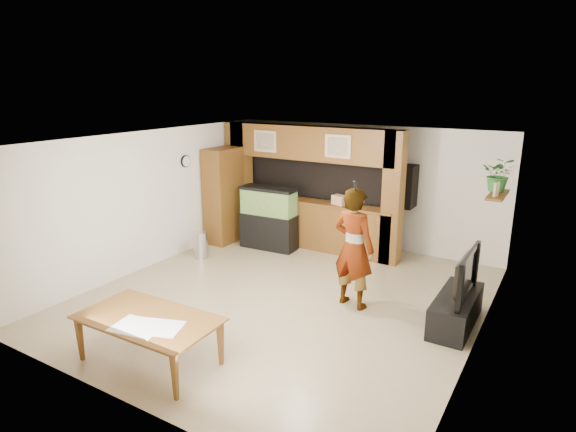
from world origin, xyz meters
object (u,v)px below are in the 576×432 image
Objects in this scene: aquarium at (269,219)px; television at (460,273)px; dining_table at (148,341)px; pantry_cabinet at (224,196)px; person at (354,248)px.

aquarium is 4.48m from television.
dining_table is at bearing -79.03° from aquarium.
pantry_cabinet is 4.08m from person.
pantry_cabinet is 1.56× the size of aquarium.
television is at bearing 43.75° from dining_table.
person is at bearing 96.31° from television.
person reaches higher than television.
person is (3.78, -1.54, -0.08)m from pantry_cabinet.
pantry_cabinet is at bearing -178.12° from aquarium.
dining_table is (-1.52, -2.88, -0.65)m from person.
pantry_cabinet is 1.19m from aquarium.
dining_table is at bearing 134.76° from television.
pantry_cabinet is 1.17× the size of dining_table.
dining_table is (1.14, -4.52, -0.34)m from aquarium.
television is 4.36m from dining_table.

